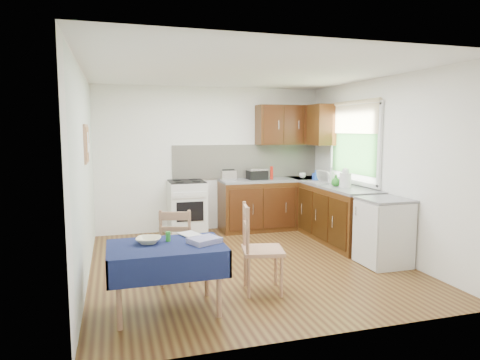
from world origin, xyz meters
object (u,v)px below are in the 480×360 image
object	(u,v)px
dining_table	(166,255)
toaster	(228,175)
dish_rack	(323,182)
kettle	(345,179)
chair_near	(258,246)
sandwich_press	(257,174)
chair_far	(177,244)

from	to	relation	value
dining_table	toaster	world-z (taller)	toaster
dish_rack	kettle	size ratio (longest dim) A/B	1.51
chair_near	sandwich_press	bearing A→B (deg)	-7.18
toaster	kettle	distance (m)	1.99
dining_table	kettle	world-z (taller)	kettle
sandwich_press	dish_rack	bearing A→B (deg)	-41.57
chair_near	toaster	xyz separation A→B (m)	(0.40, 2.76, 0.47)
dining_table	dish_rack	size ratio (longest dim) A/B	2.49
chair_far	dish_rack	distance (m)	3.04
dining_table	kettle	distance (m)	3.38
dining_table	toaster	size ratio (longest dim) A/B	4.37
toaster	sandwich_press	bearing A→B (deg)	-0.89
dish_rack	kettle	world-z (taller)	kettle
dish_rack	dining_table	bearing A→B (deg)	-150.38
toaster	sandwich_press	distance (m)	0.53
chair_far	dish_rack	bearing A→B (deg)	-134.48
sandwich_press	dish_rack	xyz separation A→B (m)	(0.87, -0.81, -0.07)
toaster	dish_rack	size ratio (longest dim) A/B	0.57
chair_far	sandwich_press	xyz separation A→B (m)	(1.75, 2.29, 0.52)
dining_table	kettle	bearing A→B (deg)	9.05
chair_far	sandwich_press	bearing A→B (deg)	-111.24
chair_near	sandwich_press	xyz separation A→B (m)	(0.93, 2.79, 0.48)
dining_table	chair_near	xyz separation A→B (m)	(1.02, 0.23, -0.05)
dining_table	kettle	size ratio (longest dim) A/B	3.75
kettle	toaster	bearing A→B (deg)	138.27
dish_rack	kettle	distance (m)	0.56
sandwich_press	kettle	bearing A→B (deg)	-53.51
dining_table	sandwich_press	xyz separation A→B (m)	(1.95, 3.02, 0.43)
chair_near	dish_rack	world-z (taller)	dish_rack
kettle	chair_near	bearing A→B (deg)	-142.76
kettle	dish_rack	bearing A→B (deg)	98.49
dish_rack	chair_near	bearing A→B (deg)	-140.73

